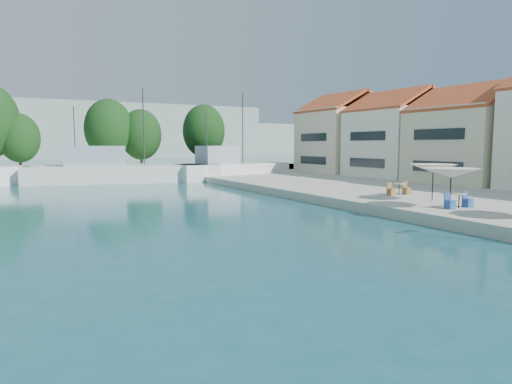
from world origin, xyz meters
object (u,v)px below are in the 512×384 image
trawler_04 (230,170)px  umbrella_white (451,173)px  trawler_03 (121,172)px  umbrella_cream (433,168)px

trawler_04 → umbrella_white: trawler_04 is taller
trawler_03 → trawler_04: same height
trawler_03 → trawler_04: 11.98m
trawler_03 → umbrella_cream: bearing=-56.6°
umbrella_white → umbrella_cream: umbrella_cream is taller
trawler_04 → umbrella_white: (-1.38, -30.81, 1.39)m
trawler_03 → umbrella_cream: 32.32m
trawler_03 → umbrella_white: bearing=-61.1°
trawler_03 → umbrella_white: (10.46, -32.60, 1.40)m
trawler_04 → umbrella_white: 30.88m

